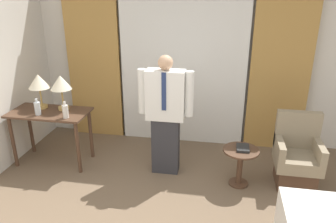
{
  "coord_description": "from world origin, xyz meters",
  "views": [
    {
      "loc": [
        0.64,
        -2.25,
        2.43
      ],
      "look_at": [
        -0.02,
        1.46,
        0.94
      ],
      "focal_mm": 35.0,
      "sensor_mm": 36.0,
      "label": 1
    }
  ],
  "objects_px": {
    "desk": "(50,120)",
    "bottle_near_edge": "(65,111)",
    "table_lamp_right": "(61,84)",
    "armchair": "(296,159)",
    "side_table": "(240,161)",
    "bottle_by_lamp": "(37,108)",
    "table_lamp_left": "(39,83)",
    "person": "(166,112)",
    "book": "(243,148)"
  },
  "relations": [
    {
      "from": "desk",
      "to": "bottle_near_edge",
      "type": "relative_size",
      "value": 4.84
    },
    {
      "from": "bottle_near_edge",
      "to": "book",
      "type": "height_order",
      "value": "bottle_near_edge"
    },
    {
      "from": "table_lamp_right",
      "to": "person",
      "type": "relative_size",
      "value": 0.3
    },
    {
      "from": "table_lamp_left",
      "to": "table_lamp_right",
      "type": "height_order",
      "value": "same"
    },
    {
      "from": "desk",
      "to": "bottle_near_edge",
      "type": "bearing_deg",
      "value": -26.52
    },
    {
      "from": "desk",
      "to": "armchair",
      "type": "relative_size",
      "value": 1.16
    },
    {
      "from": "person",
      "to": "side_table",
      "type": "relative_size",
      "value": 3.23
    },
    {
      "from": "desk",
      "to": "book",
      "type": "distance_m",
      "value": 2.64
    },
    {
      "from": "desk",
      "to": "table_lamp_right",
      "type": "xyz_separation_m",
      "value": [
        0.16,
        0.11,
        0.5
      ]
    },
    {
      "from": "book",
      "to": "desk",
      "type": "bearing_deg",
      "value": 177.62
    },
    {
      "from": "side_table",
      "to": "bottle_by_lamp",
      "type": "bearing_deg",
      "value": 179.97
    },
    {
      "from": "person",
      "to": "bottle_near_edge",
      "type": "bearing_deg",
      "value": -171.21
    },
    {
      "from": "table_lamp_left",
      "to": "bottle_by_lamp",
      "type": "bearing_deg",
      "value": -71.87
    },
    {
      "from": "armchair",
      "to": "side_table",
      "type": "relative_size",
      "value": 1.85
    },
    {
      "from": "table_lamp_right",
      "to": "bottle_near_edge",
      "type": "distance_m",
      "value": 0.43
    },
    {
      "from": "person",
      "to": "armchair",
      "type": "distance_m",
      "value": 1.77
    },
    {
      "from": "bottle_by_lamp",
      "to": "armchair",
      "type": "distance_m",
      "value": 3.44
    },
    {
      "from": "desk",
      "to": "person",
      "type": "distance_m",
      "value": 1.64
    },
    {
      "from": "book",
      "to": "table_lamp_left",
      "type": "bearing_deg",
      "value": 175.43
    },
    {
      "from": "book",
      "to": "bottle_by_lamp",
      "type": "bearing_deg",
      "value": -179.61
    },
    {
      "from": "table_lamp_left",
      "to": "side_table",
      "type": "height_order",
      "value": "table_lamp_left"
    },
    {
      "from": "table_lamp_right",
      "to": "bottle_by_lamp",
      "type": "relative_size",
      "value": 2.19
    },
    {
      "from": "table_lamp_left",
      "to": "bottle_near_edge",
      "type": "relative_size",
      "value": 2.2
    },
    {
      "from": "bottle_near_edge",
      "to": "person",
      "type": "bearing_deg",
      "value": 8.79
    },
    {
      "from": "desk",
      "to": "book",
      "type": "xyz_separation_m",
      "value": [
        2.63,
        -0.11,
        -0.13
      ]
    },
    {
      "from": "person",
      "to": "bottle_by_lamp",
      "type": "bearing_deg",
      "value": -174.64
    },
    {
      "from": "table_lamp_right",
      "to": "armchair",
      "type": "height_order",
      "value": "table_lamp_right"
    },
    {
      "from": "bottle_by_lamp",
      "to": "armchair",
      "type": "xyz_separation_m",
      "value": [
        3.4,
        0.16,
        -0.52
      ]
    },
    {
      "from": "table_lamp_left",
      "to": "person",
      "type": "relative_size",
      "value": 0.3
    },
    {
      "from": "bottle_by_lamp",
      "to": "person",
      "type": "bearing_deg",
      "value": 5.36
    },
    {
      "from": "bottle_by_lamp",
      "to": "side_table",
      "type": "distance_m",
      "value": 2.75
    },
    {
      "from": "bottle_near_edge",
      "to": "person",
      "type": "height_order",
      "value": "person"
    },
    {
      "from": "bottle_by_lamp",
      "to": "book",
      "type": "xyz_separation_m",
      "value": [
        2.71,
        0.02,
        -0.36
      ]
    },
    {
      "from": "bottle_near_edge",
      "to": "desk",
      "type": "bearing_deg",
      "value": 153.48
    },
    {
      "from": "desk",
      "to": "bottle_by_lamp",
      "type": "relative_size",
      "value": 4.82
    },
    {
      "from": "desk",
      "to": "bottle_by_lamp",
      "type": "height_order",
      "value": "bottle_by_lamp"
    },
    {
      "from": "table_lamp_right",
      "to": "armchair",
      "type": "bearing_deg",
      "value": -1.5
    },
    {
      "from": "book",
      "to": "person",
      "type": "bearing_deg",
      "value": 171.94
    },
    {
      "from": "armchair",
      "to": "side_table",
      "type": "xyz_separation_m",
      "value": [
        -0.7,
        -0.16,
        -0.01
      ]
    },
    {
      "from": "table_lamp_left",
      "to": "bottle_near_edge",
      "type": "xyz_separation_m",
      "value": [
        0.5,
        -0.28,
        -0.28
      ]
    },
    {
      "from": "table_lamp_right",
      "to": "table_lamp_left",
      "type": "bearing_deg",
      "value": 180.0
    },
    {
      "from": "bottle_by_lamp",
      "to": "side_table",
      "type": "bearing_deg",
      "value": -0.03
    },
    {
      "from": "armchair",
      "to": "book",
      "type": "height_order",
      "value": "armchair"
    },
    {
      "from": "bottle_by_lamp",
      "to": "table_lamp_right",
      "type": "bearing_deg",
      "value": 44.33
    },
    {
      "from": "table_lamp_right",
      "to": "side_table",
      "type": "bearing_deg",
      "value": -5.66
    },
    {
      "from": "bottle_near_edge",
      "to": "armchair",
      "type": "distance_m",
      "value": 3.03
    },
    {
      "from": "table_lamp_right",
      "to": "desk",
      "type": "bearing_deg",
      "value": -145.12
    },
    {
      "from": "desk",
      "to": "bottle_by_lamp",
      "type": "distance_m",
      "value": 0.27
    },
    {
      "from": "desk",
      "to": "table_lamp_left",
      "type": "bearing_deg",
      "value": 145.12
    },
    {
      "from": "table_lamp_left",
      "to": "bottle_by_lamp",
      "type": "height_order",
      "value": "table_lamp_left"
    }
  ]
}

